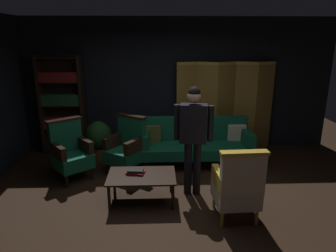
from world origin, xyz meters
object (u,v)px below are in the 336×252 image
(standing_figure, at_px, (193,132))
(book_black_cloth, at_px, (136,170))
(folding_screen, at_px, (226,105))
(armchair_wing_right, at_px, (126,146))
(bookshelf, at_px, (63,103))
(potted_plant, at_px, (99,138))
(coffee_table, at_px, (142,178))
(book_red_leather, at_px, (136,172))
(velvet_couch, at_px, (195,141))
(armchair_wing_left, at_px, (71,151))
(armchair_gilt_accent, at_px, (238,186))

(standing_figure, bearing_deg, book_black_cloth, -171.39)
(folding_screen, distance_m, book_black_cloth, 2.82)
(armchair_wing_right, distance_m, book_black_cloth, 1.01)
(standing_figure, bearing_deg, armchair_wing_right, 142.24)
(bookshelf, distance_m, potted_plant, 1.13)
(coffee_table, distance_m, armchair_wing_right, 1.10)
(book_red_leather, bearing_deg, book_black_cloth, 0.00)
(folding_screen, xyz_separation_m, standing_figure, (-0.93, -1.98, 0.04))
(folding_screen, distance_m, velvet_couch, 1.19)
(bookshelf, relative_size, standing_figure, 1.20)
(potted_plant, relative_size, book_red_leather, 3.08)
(armchair_wing_left, relative_size, potted_plant, 1.30)
(bookshelf, xyz_separation_m, potted_plant, (0.80, -0.52, -0.61))
(velvet_couch, xyz_separation_m, coffee_table, (-0.97, -1.41, -0.08))
(armchair_wing_left, distance_m, potted_plant, 0.87)
(coffee_table, distance_m, book_black_cloth, 0.15)
(coffee_table, xyz_separation_m, armchair_wing_left, (-1.26, 0.84, 0.12))
(armchair_gilt_accent, xyz_separation_m, book_red_leather, (-1.38, 0.59, -0.05))
(book_red_leather, bearing_deg, standing_figure, 8.61)
(folding_screen, distance_m, armchair_gilt_accent, 2.77)
(folding_screen, relative_size, velvet_couch, 1.00)
(armchair_wing_left, bearing_deg, folding_screen, 24.27)
(coffee_table, height_order, book_red_leather, book_red_leather)
(potted_plant, bearing_deg, armchair_gilt_accent, -44.20)
(coffee_table, bearing_deg, armchair_wing_left, 146.37)
(bookshelf, distance_m, armchair_gilt_accent, 4.08)
(armchair_wing_left, bearing_deg, book_red_leather, -33.49)
(standing_figure, height_order, book_black_cloth, standing_figure)
(armchair_wing_left, height_order, armchair_wing_right, same)
(armchair_gilt_accent, bearing_deg, potted_plant, 135.80)
(velvet_couch, bearing_deg, armchair_gilt_accent, -80.52)
(folding_screen, relative_size, book_red_leather, 8.13)
(armchair_wing_right, bearing_deg, armchair_gilt_accent, -44.19)
(armchair_gilt_accent, relative_size, standing_figure, 0.61)
(armchair_wing_left, bearing_deg, bookshelf, 109.62)
(armchair_wing_right, bearing_deg, coffee_table, -73.03)
(standing_figure, bearing_deg, armchair_wing_left, 162.52)
(standing_figure, relative_size, book_black_cloth, 7.13)
(armchair_gilt_accent, relative_size, potted_plant, 1.30)
(armchair_wing_left, xyz_separation_m, armchair_wing_right, (0.94, 0.21, 0.00))
(folding_screen, distance_m, bookshelf, 3.44)
(bookshelf, relative_size, book_black_cloth, 8.59)
(folding_screen, relative_size, bookshelf, 1.03)
(coffee_table, height_order, standing_figure, standing_figure)
(armchair_wing_left, distance_m, book_black_cloth, 1.40)
(velvet_couch, height_order, armchair_wing_left, armchair_wing_left)
(armchair_wing_right, bearing_deg, book_black_cloth, -76.94)
(standing_figure, xyz_separation_m, book_black_cloth, (-0.87, -0.13, -0.56))
(potted_plant, bearing_deg, folding_screen, 11.55)
(folding_screen, distance_m, potted_plant, 2.74)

